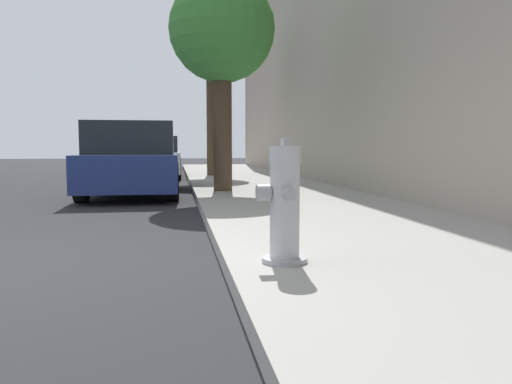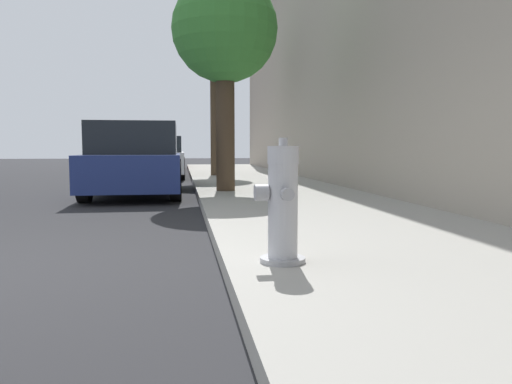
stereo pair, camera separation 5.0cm
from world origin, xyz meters
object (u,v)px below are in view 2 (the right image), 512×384
at_px(fire_hydrant, 282,206).
at_px(street_tree_near, 225,33).
at_px(parked_car_mid, 155,158).
at_px(parked_car_far, 156,153).
at_px(parked_car_near, 136,161).
at_px(street_tree_far, 214,45).

relative_size(fire_hydrant, street_tree_near, 0.22).
distance_m(parked_car_mid, parked_car_far, 5.44).
xyz_separation_m(parked_car_near, street_tree_far, (1.82, 4.55, 3.15)).
relative_size(parked_car_near, street_tree_near, 1.00).
height_order(parked_car_mid, parked_car_far, parked_car_far).
bearing_deg(parked_car_far, street_tree_near, -81.25).
bearing_deg(parked_car_far, parked_car_mid, -87.74).
bearing_deg(street_tree_far, parked_car_near, -111.86).
height_order(fire_hydrant, parked_car_mid, parked_car_mid).
bearing_deg(parked_car_near, parked_car_mid, 89.46).
bearing_deg(street_tree_near, parked_car_near, 158.83).
xyz_separation_m(street_tree_near, street_tree_far, (0.15, 5.19, 0.82)).
relative_size(fire_hydrant, parked_car_mid, 0.22).
distance_m(fire_hydrant, parked_car_mid, 12.43).
bearing_deg(street_tree_far, street_tree_near, -91.66).
distance_m(parked_car_far, street_tree_far, 7.66).
relative_size(parked_car_near, parked_car_far, 0.99).
xyz_separation_m(parked_car_near, street_tree_near, (1.67, -0.65, 2.33)).
height_order(fire_hydrant, parked_car_near, parked_car_near).
bearing_deg(fire_hydrant, parked_car_mid, 96.87).
bearing_deg(parked_car_near, parked_car_far, 90.81).
height_order(street_tree_near, street_tree_far, street_tree_far).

